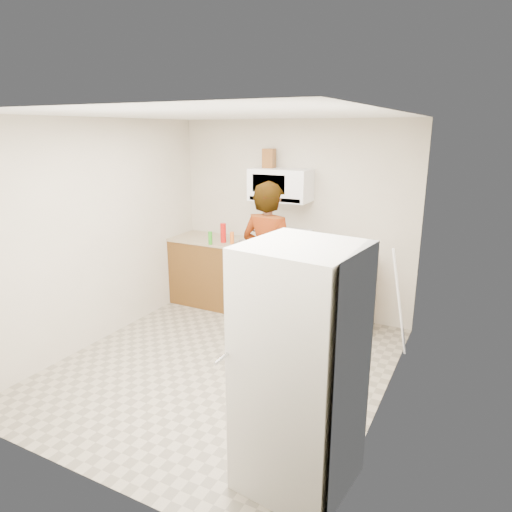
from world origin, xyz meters
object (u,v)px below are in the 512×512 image
Objects in this scene: person at (268,263)px; fridge at (300,370)px; kettle at (332,244)px; saucepan at (272,236)px; gas_range at (275,280)px; microwave at (281,185)px.

person is 1.08× the size of fridge.
person is 10.91× the size of kettle.
kettle is (-0.69, 2.72, 0.17)m from fridge.
person reaches higher than kettle.
kettle reaches higher than saucepan.
gas_range is at bearing 124.88° from fridge.
kettle is 0.82m from saucepan.
fridge reaches higher than gas_range.
microwave is 0.41× the size of person.
fridge is at bearing -62.02° from gas_range.
kettle is at bearing 111.03° from fridge.
gas_range is 0.89m from kettle.
kettle is (0.48, 0.79, 0.10)m from person.
gas_range is 4.51× the size of saucepan.
fridge is at bearing -63.14° from microwave.
person is 0.88m from saucepan.
saucepan is at bearing -61.30° from person.
fridge is 6.79× the size of saucepan.
saucepan is at bearing -177.01° from kettle.
kettle is (0.70, -0.01, -0.68)m from microwave.
microwave is at bearing 90.00° from gas_range.
microwave is (0.00, 0.13, 1.21)m from gas_range.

